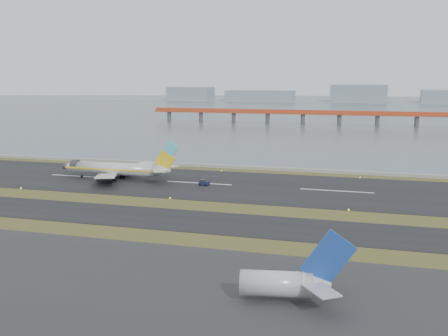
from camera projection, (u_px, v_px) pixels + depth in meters
The scene contains 11 objects.
ground at pixel (158, 205), 137.07m from camera, with size 1000.00×1000.00×0.00m, color #364317.
apron_strip at pixel (14, 283), 85.09m from camera, with size 1000.00×50.00×0.10m, color #2C2C2E.
taxiway_strip at pixel (137, 216), 125.72m from camera, with size 1000.00×18.00×0.10m, color black.
runway_strip at pixel (199, 183), 165.41m from camera, with size 1000.00×45.00×0.10m, color black.
seawall at pixel (228, 167), 193.68m from camera, with size 1000.00×2.50×1.00m, color gray.
bay_water at pixel (339, 108), 571.72m from camera, with size 1400.00×800.00×1.30m, color #455563.
red_pier at pixel (340, 114), 366.41m from camera, with size 260.00×5.00×10.20m.
far_shoreline at pixel (362, 97), 718.03m from camera, with size 1400.00×80.00×60.50m.
airliner at pixel (118, 169), 169.91m from camera, with size 38.52×32.89×12.80m.
pushback_tug at pixel (204, 183), 161.79m from camera, with size 3.08×2.14×1.81m.
second_airliner_tail at pixel (291, 282), 77.35m from camera, with size 15.95×13.07×9.86m.
Camera 1 is at (54.16, -123.48, 30.79)m, focal length 45.00 mm.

